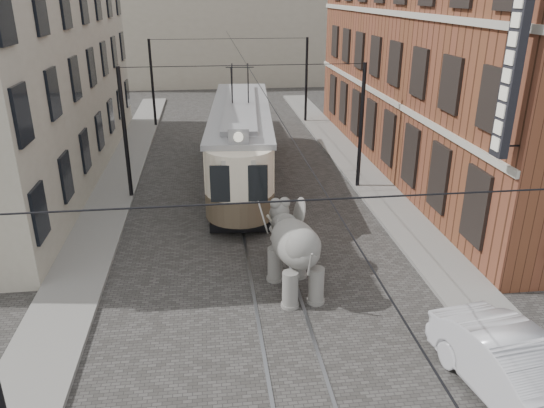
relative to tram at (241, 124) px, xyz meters
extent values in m
plane|color=#413F3C|center=(0.28, -8.37, -2.81)|extent=(120.00, 120.00, 0.00)
cube|color=slate|center=(6.28, -8.37, -2.74)|extent=(2.00, 60.00, 0.15)
cube|color=slate|center=(-6.22, -8.37, -2.74)|extent=(2.00, 60.00, 0.15)
cube|color=brown|center=(11.28, 0.63, 3.19)|extent=(8.00, 26.00, 12.00)
cube|color=#9D9582|center=(-10.72, 1.63, 2.19)|extent=(7.00, 24.00, 10.00)
cube|color=#9D9582|center=(0.28, 31.63, 4.19)|extent=(28.00, 10.00, 14.00)
imported|color=silver|center=(5.15, -16.86, -2.00)|extent=(2.52, 5.12, 1.62)
camera|label=1|loc=(-1.63, -25.76, 6.13)|focal=34.63mm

